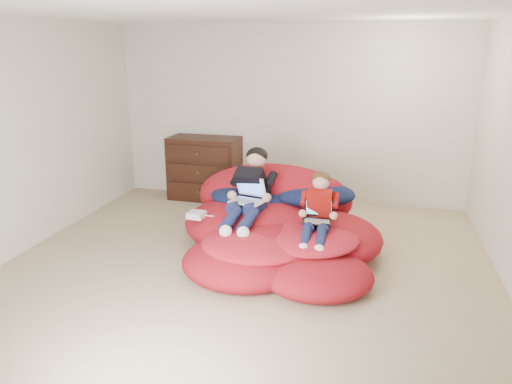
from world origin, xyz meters
name	(u,v)px	position (x,y,z in m)	size (l,w,h in m)	color
room_shell	(246,248)	(0.00, 0.00, 0.22)	(5.10, 5.10, 2.77)	tan
dresser	(205,168)	(-1.21, 2.23, 0.46)	(1.04, 0.59, 0.92)	black
beanbag_pile	(277,227)	(0.21, 0.55, 0.26)	(2.29, 2.36, 0.89)	#AB131F
cream_pillow	(251,176)	(-0.29, 1.36, 0.62)	(0.46, 0.29, 0.29)	beige
older_boy	(251,188)	(-0.09, 0.58, 0.69)	(0.40, 1.15, 0.74)	black
younger_boy	(318,209)	(0.70, 0.26, 0.61)	(0.26, 0.84, 0.63)	#9A110D
laptop_white	(249,195)	(-0.09, 0.50, 0.63)	(0.40, 0.42, 0.25)	silver
laptop_black	(318,215)	(0.70, 0.24, 0.55)	(0.30, 0.28, 0.21)	black
power_adapter	(197,215)	(-0.64, 0.31, 0.42)	(0.17, 0.17, 0.07)	silver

